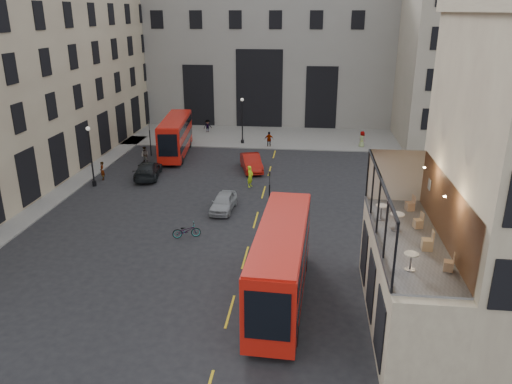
# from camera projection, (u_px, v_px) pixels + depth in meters

# --- Properties ---
(ground) EXTENTS (140.00, 140.00, 0.00)m
(ground) POSITION_uv_depth(u_px,v_px,m) (269.00, 314.00, 25.43)
(ground) COLOR black
(ground) RESTS_ON ground
(host_building_main) EXTENTS (7.26, 11.40, 15.10)m
(host_building_main) POSITION_uv_depth(u_px,v_px,m) (497.00, 176.00, 21.73)
(host_building_main) COLOR #C1B390
(host_building_main) RESTS_ON ground
(host_frontage) EXTENTS (3.00, 11.00, 4.50)m
(host_frontage) POSITION_uv_depth(u_px,v_px,m) (403.00, 282.00, 23.99)
(host_frontage) COLOR #C1B390
(host_frontage) RESTS_ON ground
(cafe_floor) EXTENTS (3.00, 10.00, 0.10)m
(cafe_floor) POSITION_uv_depth(u_px,v_px,m) (408.00, 239.00, 23.20)
(cafe_floor) COLOR slate
(cafe_floor) RESTS_ON host_frontage
(gateway) EXTENTS (35.00, 10.60, 18.00)m
(gateway) POSITION_uv_depth(u_px,v_px,m) (263.00, 51.00, 67.55)
(gateway) COLOR gray
(gateway) RESTS_ON ground
(building_right) EXTENTS (16.60, 18.60, 20.00)m
(building_right) POSITION_uv_depth(u_px,v_px,m) (473.00, 49.00, 57.12)
(building_right) COLOR #A69885
(building_right) RESTS_ON ground
(pavement_far) EXTENTS (40.00, 12.00, 0.12)m
(pavement_far) POSITION_uv_depth(u_px,v_px,m) (247.00, 135.00, 61.52)
(pavement_far) COLOR slate
(pavement_far) RESTS_ON ground
(pavement_left) EXTENTS (8.00, 48.00, 0.12)m
(pavement_left) POSITION_uv_depth(u_px,v_px,m) (1.00, 208.00, 38.89)
(pavement_left) COLOR slate
(pavement_left) RESTS_ON ground
(traffic_light_near) EXTENTS (0.16, 0.20, 3.80)m
(traffic_light_near) POSITION_uv_depth(u_px,v_px,m) (270.00, 190.00, 35.91)
(traffic_light_near) COLOR black
(traffic_light_near) RESTS_ON ground
(traffic_light_far) EXTENTS (0.16, 0.20, 3.80)m
(traffic_light_far) POSITION_uv_depth(u_px,v_px,m) (150.00, 134.00, 52.30)
(traffic_light_far) COLOR black
(traffic_light_far) RESTS_ON ground
(street_lamp_a) EXTENTS (0.36, 0.36, 5.33)m
(street_lamp_a) POSITION_uv_depth(u_px,v_px,m) (92.00, 160.00, 43.18)
(street_lamp_a) COLOR black
(street_lamp_a) RESTS_ON ground
(street_lamp_b) EXTENTS (0.36, 0.36, 5.33)m
(street_lamp_b) POSITION_uv_depth(u_px,v_px,m) (242.00, 124.00, 56.98)
(street_lamp_b) COLOR black
(street_lamp_b) RESTS_ON ground
(bus_near) EXTENTS (2.88, 10.69, 4.23)m
(bus_near) POSITION_uv_depth(u_px,v_px,m) (281.00, 260.00, 25.86)
(bus_near) COLOR #B3150C
(bus_near) RESTS_ON ground
(bus_far) EXTENTS (3.42, 10.23, 4.01)m
(bus_far) POSITION_uv_depth(u_px,v_px,m) (176.00, 134.00, 52.64)
(bus_far) COLOR red
(bus_far) RESTS_ON ground
(car_a) EXTENTS (1.82, 4.05, 1.35)m
(car_a) POSITION_uv_depth(u_px,v_px,m) (223.00, 202.00, 38.41)
(car_a) COLOR gray
(car_a) RESTS_ON ground
(car_b) EXTENTS (2.88, 5.03, 1.57)m
(car_b) POSITION_uv_depth(u_px,v_px,m) (251.00, 163.00, 48.02)
(car_b) COLOR #961109
(car_b) RESTS_ON ground
(car_c) EXTENTS (2.76, 5.32, 1.47)m
(car_c) POSITION_uv_depth(u_px,v_px,m) (148.00, 170.00, 45.98)
(car_c) COLOR black
(car_c) RESTS_ON ground
(bicycle) EXTENTS (2.02, 1.23, 1.00)m
(bicycle) POSITION_uv_depth(u_px,v_px,m) (187.00, 231.00, 33.85)
(bicycle) COLOR gray
(bicycle) RESTS_ON ground
(cyclist) EXTENTS (0.67, 0.81, 1.90)m
(cyclist) POSITION_uv_depth(u_px,v_px,m) (250.00, 176.00, 43.49)
(cyclist) COLOR #BBE418
(cyclist) RESTS_ON ground
(pedestrian_a) EXTENTS (0.99, 0.89, 1.68)m
(pedestrian_a) POSITION_uv_depth(u_px,v_px,m) (145.00, 155.00, 50.35)
(pedestrian_a) COLOR gray
(pedestrian_a) RESTS_ON ground
(pedestrian_b) EXTENTS (1.27, 1.14, 1.70)m
(pedestrian_b) POSITION_uv_depth(u_px,v_px,m) (208.00, 126.00, 62.69)
(pedestrian_b) COLOR gray
(pedestrian_b) RESTS_ON ground
(pedestrian_c) EXTENTS (1.09, 0.54, 1.80)m
(pedestrian_c) POSITION_uv_depth(u_px,v_px,m) (269.00, 140.00, 56.12)
(pedestrian_c) COLOR gray
(pedestrian_c) RESTS_ON ground
(pedestrian_d) EXTENTS (1.01, 1.09, 1.86)m
(pedestrian_d) POSITION_uv_depth(u_px,v_px,m) (362.00, 139.00, 56.05)
(pedestrian_d) COLOR gray
(pedestrian_d) RESTS_ON ground
(pedestrian_e) EXTENTS (0.62, 0.73, 1.69)m
(pedestrian_e) POSITION_uv_depth(u_px,v_px,m) (102.00, 171.00, 45.34)
(pedestrian_e) COLOR gray
(pedestrian_e) RESTS_ON ground
(cafe_table_near) EXTENTS (0.59, 0.59, 0.73)m
(cafe_table_near) POSITION_uv_depth(u_px,v_px,m) (411.00, 259.00, 20.20)
(cafe_table_near) COLOR beige
(cafe_table_near) RESTS_ON cafe_floor
(cafe_table_mid) EXTENTS (0.68, 0.68, 0.85)m
(cafe_table_mid) POSITION_uv_depth(u_px,v_px,m) (397.00, 219.00, 23.85)
(cafe_table_mid) COLOR silver
(cafe_table_mid) RESTS_ON cafe_floor
(cafe_table_far) EXTENTS (0.61, 0.61, 0.76)m
(cafe_table_far) POSITION_uv_depth(u_px,v_px,m) (381.00, 210.00, 25.12)
(cafe_table_far) COLOR beige
(cafe_table_far) RESTS_ON cafe_floor
(cafe_chair_a) EXTENTS (0.46, 0.46, 0.78)m
(cafe_chair_a) POSITION_uv_depth(u_px,v_px,m) (449.00, 265.00, 20.23)
(cafe_chair_a) COLOR tan
(cafe_chair_a) RESTS_ON cafe_floor
(cafe_chair_b) EXTENTS (0.48, 0.48, 0.93)m
(cafe_chair_b) POSITION_uv_depth(u_px,v_px,m) (427.00, 244.00, 21.98)
(cafe_chair_b) COLOR tan
(cafe_chair_b) RESTS_ON cafe_floor
(cafe_chair_c) EXTENTS (0.47, 0.47, 0.80)m
(cafe_chair_c) POSITION_uv_depth(u_px,v_px,m) (418.00, 223.00, 24.23)
(cafe_chair_c) COLOR tan
(cafe_chair_c) RESTS_ON cafe_floor
(cafe_chair_d) EXTENTS (0.50, 0.50, 0.83)m
(cafe_chair_d) POSITION_uv_depth(u_px,v_px,m) (410.00, 206.00, 26.36)
(cafe_chair_d) COLOR tan
(cafe_chair_d) RESTS_ON cafe_floor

